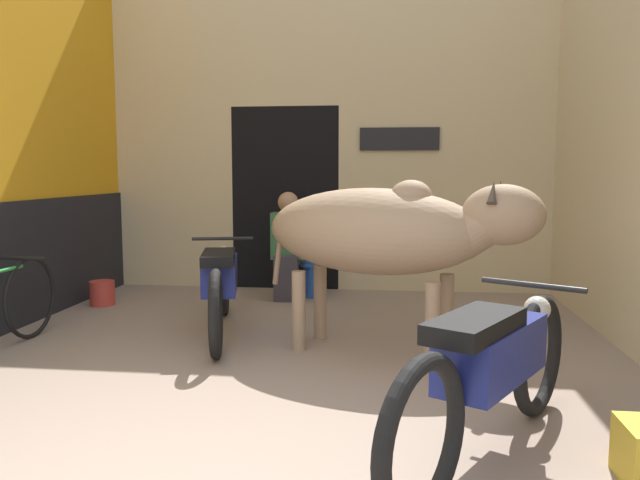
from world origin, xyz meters
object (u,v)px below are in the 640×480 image
Objects in this scene: plastic_stool at (313,278)px; bucket at (102,293)px; shopkeeper_seated at (288,242)px; cow at (387,232)px; motorcycle_far at (220,282)px; motorcycle_near at (491,367)px.

plastic_stool is 2.29m from bucket.
plastic_stool is 1.52× the size of bucket.
bucket is at bearing -164.01° from shopkeeper_seated.
cow is 1.60m from motorcycle_far.
shopkeeper_seated is 4.59× the size of bucket.
motorcycle_near is at bearing -47.70° from motorcycle_far.
motorcycle_far is 1.90m from bucket.
motorcycle_near reaches higher than bucket.
plastic_stool is (0.27, 0.15, -0.42)m from shopkeeper_seated.
motorcycle_far is 8.09× the size of bucket.
cow is at bearing -25.55° from bucket.
shopkeeper_seated is (-1.11, 1.99, -0.33)m from cow.
plastic_stool is at bearing 17.65° from bucket.
cow is 2.42m from plastic_stool.
shopkeeper_seated is at bearing -151.37° from plastic_stool.
bucket is (-3.03, 1.45, -0.83)m from cow.
cow is 1.05× the size of motorcycle_far.
motorcycle_near is 1.58× the size of shopkeeper_seated.
cow reaches higher than plastic_stool.
shopkeeper_seated is (-1.65, 3.72, 0.17)m from motorcycle_near.
shopkeeper_seated is at bearing 77.75° from motorcycle_far.
cow reaches higher than motorcycle_far.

